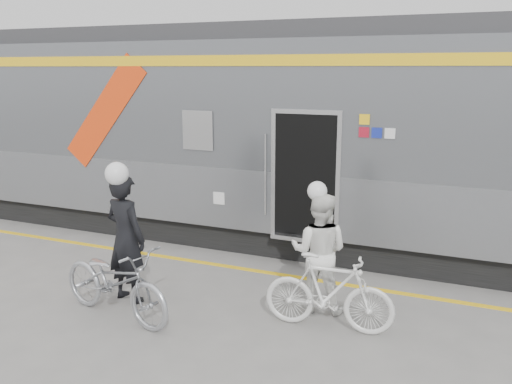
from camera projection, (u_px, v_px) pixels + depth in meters
The scene contains 9 objects.
ground at pixel (184, 324), 7.21m from camera, with size 90.00×90.00×0.00m, color slate.
train at pixel (226, 132), 11.05m from camera, with size 24.00×3.17×4.10m.
safety_strip at pixel (249, 270), 9.14m from camera, with size 24.00×0.12×0.01m, color yellow.
man at pixel (126, 238), 7.77m from camera, with size 0.69×0.45×1.89m, color black.
bicycle_left at pixel (115, 281), 7.30m from camera, with size 0.69×1.98×1.04m, color #AAACB2.
woman at pixel (319, 252), 7.50m from camera, with size 0.82×0.64×1.68m, color white.
bicycle_right at pixel (329, 292), 6.96m from camera, with size 0.48×1.70×1.02m, color silver.
helmet_man at pixel (121, 162), 7.52m from camera, with size 0.33×0.33×0.33m, color white.
helmet_woman at pixel (321, 183), 7.28m from camera, with size 0.27×0.27×0.27m, color white.
Camera 1 is at (3.46, -5.74, 3.33)m, focal length 38.00 mm.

